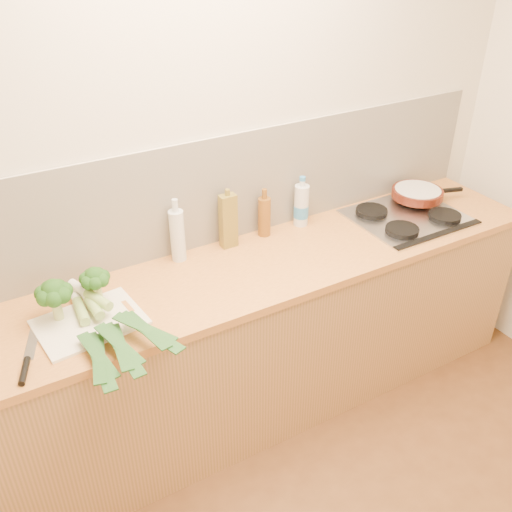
{
  "coord_description": "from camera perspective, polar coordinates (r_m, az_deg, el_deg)",
  "views": [
    {
      "loc": [
        -1.04,
        -0.75,
        2.34
      ],
      "look_at": [
        0.02,
        1.1,
        1.02
      ],
      "focal_mm": 40.0,
      "sensor_mm": 36.0,
      "label": 1
    }
  ],
  "objects": [
    {
      "name": "glass_bottle",
      "position": [
        2.67,
        -7.87,
        2.14
      ],
      "size": [
        0.07,
        0.07,
        0.31
      ],
      "color": "silver",
      "rests_on": "counter"
    },
    {
      "name": "leek_back",
      "position": [
        2.35,
        -14.39,
        -4.96
      ],
      "size": [
        0.27,
        0.65,
        0.04
      ],
      "rotation": [
        0.0,
        0.0,
        0.35
      ],
      "color": "white",
      "rests_on": "chopping_board"
    },
    {
      "name": "gas_hob",
      "position": [
        3.17,
        14.98,
        3.9
      ],
      "size": [
        0.58,
        0.5,
        0.04
      ],
      "color": "silver",
      "rests_on": "counter"
    },
    {
      "name": "room_shell",
      "position": [
        2.73,
        -4.53,
        6.3
      ],
      "size": [
        3.5,
        3.5,
        3.5
      ],
      "color": "beige",
      "rests_on": "ground"
    },
    {
      "name": "counter",
      "position": [
        2.9,
        -1.39,
        -8.82
      ],
      "size": [
        3.2,
        0.62,
        0.9
      ],
      "color": "#AB7747",
      "rests_on": "ground"
    },
    {
      "name": "broccoli_left",
      "position": [
        2.38,
        -19.58,
        -3.52
      ],
      "size": [
        0.15,
        0.15,
        0.18
      ],
      "color": "#AFBC6E",
      "rests_on": "chopping_board"
    },
    {
      "name": "leek_mid",
      "position": [
        2.33,
        -15.2,
        -6.0
      ],
      "size": [
        0.11,
        0.64,
        0.04
      ],
      "rotation": [
        0.0,
        0.0,
        0.05
      ],
      "color": "white",
      "rests_on": "chopping_board"
    },
    {
      "name": "oil_tin",
      "position": [
        2.75,
        -2.79,
        3.55
      ],
      "size": [
        0.08,
        0.05,
        0.31
      ],
      "color": "olive",
      "rests_on": "counter"
    },
    {
      "name": "broccoli_right",
      "position": [
        2.42,
        -15.82,
        -2.25
      ],
      "size": [
        0.13,
        0.13,
        0.17
      ],
      "color": "#AFBC6E",
      "rests_on": "chopping_board"
    },
    {
      "name": "leek_front",
      "position": [
        2.36,
        -16.74,
        -6.23
      ],
      "size": [
        0.12,
        0.7,
        0.04
      ],
      "rotation": [
        0.0,
        0.0,
        -0.07
      ],
      "color": "white",
      "rests_on": "chopping_board"
    },
    {
      "name": "amber_bottle",
      "position": [
        2.86,
        0.84,
        4.02
      ],
      "size": [
        0.06,
        0.06,
        0.25
      ],
      "color": "brown",
      "rests_on": "counter"
    },
    {
      "name": "chefs_knife",
      "position": [
        2.27,
        -21.97,
        -9.96
      ],
      "size": [
        0.14,
        0.33,
        0.02
      ],
      "rotation": [
        0.0,
        0.0,
        -0.34
      ],
      "color": "silver",
      "rests_on": "counter"
    },
    {
      "name": "skillet",
      "position": [
        3.33,
        15.88,
        6.08
      ],
      "size": [
        0.41,
        0.28,
        0.05
      ],
      "rotation": [
        0.0,
        0.0,
        -0.31
      ],
      "color": "#521A0D",
      "rests_on": "gas_hob"
    },
    {
      "name": "water_bottle",
      "position": [
        2.97,
        4.55,
        4.97
      ],
      "size": [
        0.08,
        0.08,
        0.25
      ],
      "color": "silver",
      "rests_on": "counter"
    },
    {
      "name": "chopping_board",
      "position": [
        2.4,
        -16.29,
        -6.38
      ],
      "size": [
        0.44,
        0.34,
        0.01
      ],
      "primitive_type": "cube",
      "rotation": [
        0.0,
        0.0,
        0.11
      ],
      "color": "white",
      "rests_on": "counter"
    }
  ]
}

